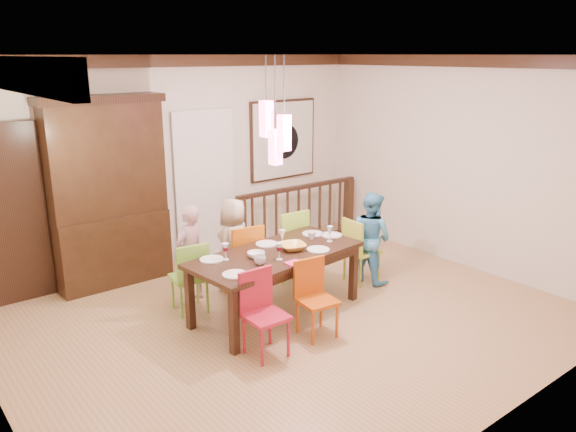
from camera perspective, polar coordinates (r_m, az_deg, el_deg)
floor at (r=6.52m, az=0.38°, el=-10.38°), size 6.00×6.00×0.00m
ceiling at (r=5.83m, az=0.44°, el=16.05°), size 6.00×6.00×0.00m
wall_back at (r=8.07m, az=-10.84°, el=5.43°), size 6.00×0.00×6.00m
wall_right at (r=8.19m, az=17.07°, el=5.17°), size 0.00×5.00×5.00m
crown_molding at (r=5.83m, az=0.44°, el=15.26°), size 6.00×5.00×0.16m
panel_door at (r=7.34m, az=-27.23°, el=-0.36°), size 1.04×0.07×2.24m
white_doorway at (r=8.28m, az=-8.44°, el=2.99°), size 0.97×0.05×2.22m
painting at (r=8.97m, az=-0.49°, el=7.75°), size 1.25×0.06×1.25m
pendant_cluster at (r=6.03m, az=-1.30°, el=8.49°), size 0.27×0.21×1.14m
dining_table at (r=6.39m, az=-1.22°, el=-4.45°), size 2.11×1.12×0.75m
chair_far_left at (r=6.62m, az=-10.06°, el=-5.55°), size 0.44×0.44×0.86m
chair_far_mid at (r=6.96m, az=-4.70°, el=-3.88°), size 0.48×0.48×0.93m
chair_far_right at (r=7.44m, az=-0.16°, el=-2.34°), size 0.46×0.46×0.96m
chair_near_left at (r=5.59m, az=-2.27°, el=-9.48°), size 0.40×0.40×0.86m
chair_near_mid at (r=5.96m, az=3.01°, el=-7.99°), size 0.42×0.42×0.83m
chair_end_right at (r=7.41m, az=7.55°, el=-3.01°), size 0.42×0.42×0.87m
china_hutch at (r=7.48m, az=-17.82°, el=2.29°), size 1.54×0.46×2.43m
balustrade at (r=8.76m, az=1.08°, el=0.17°), size 2.24×0.13×0.96m
person_far_left at (r=6.82m, az=-9.92°, el=-3.84°), size 0.51×0.42×1.21m
person_far_mid at (r=7.10m, az=-5.51°, el=-2.94°), size 0.69×0.59×1.19m
person_end_right at (r=7.42m, az=8.42°, el=-2.14°), size 0.49×0.61×1.21m
serving_bowl at (r=6.43m, az=0.46°, el=-3.12°), size 0.37×0.37×0.07m
small_bowl at (r=6.20m, az=-3.26°, el=-3.95°), size 0.22×0.22×0.06m
cup_left at (r=6.00m, az=-2.88°, el=-4.48°), size 0.15×0.15×0.10m
cup_right at (r=6.79m, az=2.43°, el=-1.99°), size 0.12×0.12×0.09m
plate_far_left at (r=6.18m, az=-7.76°, el=-4.39°), size 0.26×0.26×0.01m
plate_far_mid at (r=6.62m, az=-2.17°, el=-2.85°), size 0.26×0.26×0.01m
plate_far_right at (r=6.99m, az=2.52°, el=-1.80°), size 0.26×0.26×0.01m
plate_near_left at (r=5.75m, az=-5.42°, el=-5.92°), size 0.26×0.26×0.01m
plate_near_mid at (r=6.43m, az=3.08°, el=-3.42°), size 0.26×0.26×0.01m
plate_end_right at (r=6.95m, az=4.45°, el=-1.95°), size 0.26×0.26×0.01m
wine_glass_a at (r=6.14m, az=-6.36°, el=-3.62°), size 0.08×0.08×0.19m
wine_glass_b at (r=6.55m, az=-0.59°, el=-2.22°), size 0.08×0.08×0.19m
wine_glass_c at (r=6.11m, az=-0.90°, el=-3.61°), size 0.08×0.08×0.19m
wine_glass_d at (r=6.71m, az=4.27°, el=-1.82°), size 0.08×0.08×0.19m
napkin at (r=6.03m, az=0.62°, el=-4.78°), size 0.18×0.14×0.01m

